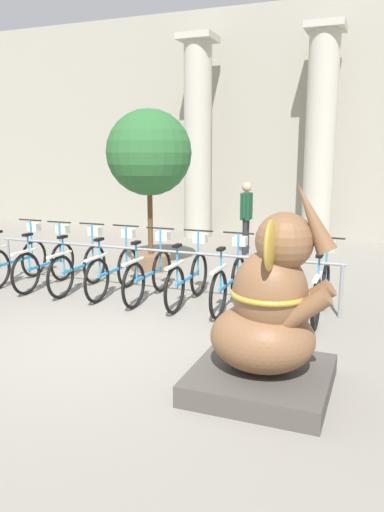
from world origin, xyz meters
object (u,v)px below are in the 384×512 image
bicycle_6 (230,281)px  potted_tree (149,158)px  elephant_statue (268,323)px  bicycle_8 (322,289)px  bicycle_3 (114,269)px  person_pedestrian (246,212)px  bicycle_4 (149,273)px  bicycle_5 (188,277)px  bicycle_1 (46,263)px  bicycle_2 (80,266)px  bicycle_0 (17,259)px  bicycle_7 (274,284)px

bicycle_6 → potted_tree: (-2.18, 1.85, 1.74)m
elephant_statue → bicycle_8: bearing=85.1°
bicycle_3 → person_pedestrian: size_ratio=1.03×
bicycle_4 → bicycle_5: bearing=-0.1°
bicycle_4 → elephant_statue: bearing=-44.5°
bicycle_1 → person_pedestrian: person_pedestrian is taller
bicycle_5 → person_pedestrian: person_pedestrian is taller
bicycle_2 → potted_tree: bearing=76.8°
bicycle_3 → potted_tree: bearing=97.3°
bicycle_4 → bicycle_8: size_ratio=1.00×
bicycle_0 → person_pedestrian: 4.99m
bicycle_5 → bicycle_2: bearing=178.9°
bicycle_2 → bicycle_7: bearing=-0.2°
bicycle_0 → person_pedestrian: bearing=52.0°
bicycle_6 → person_pedestrian: 4.09m
bicycle_5 → bicycle_4: bearing=179.9°
bicycle_5 → bicycle_6: size_ratio=1.00×
elephant_statue → bicycle_2: bearing=147.1°
potted_tree → bicycle_2: bearing=-103.2°
bicycle_8 → elephant_statue: size_ratio=0.82×
bicycle_1 → bicycle_0: bearing=176.5°
bicycle_6 → bicycle_1: bearing=179.6°
bicycle_8 → potted_tree: (-3.49, 1.80, 1.74)m
elephant_statue → potted_tree: bearing=128.0°
bicycle_4 → bicycle_8: bearing=0.9°
bicycle_1 → elephant_statue: (4.35, -2.37, 0.26)m
bicycle_1 → bicycle_3: same height
bicycle_7 → potted_tree: 3.79m
person_pedestrian → potted_tree: (-1.33, -2.12, 1.20)m
bicycle_6 → bicycle_4: bearing=179.8°
bicycle_0 → bicycle_6: size_ratio=1.00×
person_pedestrian → elephant_statue: bearing=-72.8°
bicycle_4 → bicycle_6: bearing=-0.2°
bicycle_2 → elephant_statue: elephant_statue is taller
potted_tree → bicycle_7: bearing=-32.7°
bicycle_2 → person_pedestrian: 4.33m
bicycle_0 → bicycle_8: (5.21, -0.01, 0.00)m
bicycle_2 → bicycle_8: 3.91m
bicycle_0 → bicycle_2: bearing=-0.8°
elephant_statue → potted_tree: (-3.28, 4.20, 1.47)m
bicycle_1 → bicycle_3: size_ratio=1.00×
bicycle_8 → bicycle_1: bearing=-179.7°
bicycle_2 → bicycle_5: bearing=-1.1°
bicycle_4 → person_pedestrian: bearing=83.5°
bicycle_0 → bicycle_4: size_ratio=1.00×
elephant_statue → bicycle_0: bearing=154.3°
bicycle_4 → elephant_statue: (2.40, -2.36, 0.26)m
bicycle_3 → person_pedestrian: (1.10, 3.91, 0.54)m
bicycle_4 → bicycle_5: 0.65m
bicycle_0 → potted_tree: bearing=46.0°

